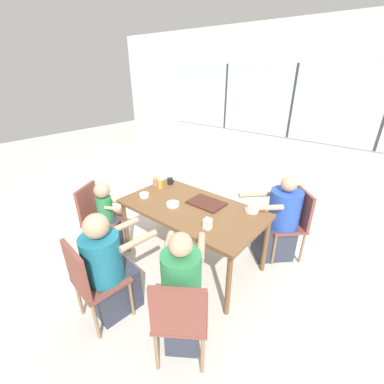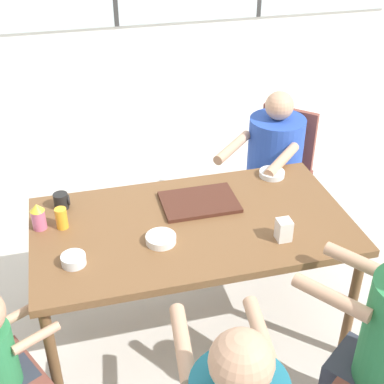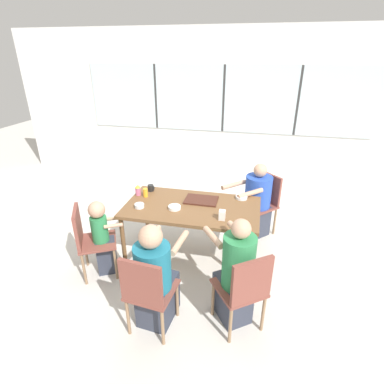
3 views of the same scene
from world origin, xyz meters
The scene contains 19 objects.
ground_plane centered at (0.00, 0.00, 0.00)m, with size 16.00×16.00×0.00m, color beige.
wall_back_with_windows centered at (0.00, 2.65, 1.42)m, with size 8.40×0.08×2.80m.
dining_table centered at (0.00, 0.00, 0.67)m, with size 1.57×0.86×0.73m.
chair_for_woman_green_shirt centered at (0.84, 0.85, 0.51)m, with size 0.57×0.57×0.86m.
chair_for_man_blue_shirt centered at (0.69, -0.97, 0.51)m, with size 0.56×0.56×0.86m.
chair_for_man_teal_shirt centered at (-0.13, -1.19, 0.51)m, with size 0.44×0.44×0.86m.
chair_for_toddler centered at (-1.06, -0.56, 0.51)m, with size 0.54×0.54×0.86m.
person_woman_green_shirt centered at (0.72, 0.72, 0.46)m, with size 0.70×0.70×1.05m.
person_man_blue_shirt centered at (0.60, -0.84, 0.50)m, with size 0.54×0.60×1.11m.
person_man_teal_shirt centered at (-0.11, -1.02, 0.48)m, with size 0.39×0.64×1.07m.
person_toddler centered at (-0.92, -0.49, 0.46)m, with size 0.38×0.32×0.92m.
food_tray_dark centered at (0.08, 0.16, 0.74)m, with size 0.39×0.28×0.02m.
coffee_mug centered at (-0.61, 0.30, 0.77)m, with size 0.08×0.08×0.08m.
sippy_cup centered at (-0.73, 0.14, 0.80)m, with size 0.07×0.07×0.14m.
juice_glass centered at (-0.62, 0.12, 0.78)m, with size 0.06×0.06×0.11m.
milk_carton_small centered at (0.38, -0.24, 0.78)m, with size 0.07×0.07×0.11m.
bowl_white_shallow centered at (0.55, 0.33, 0.74)m, with size 0.14×0.14×0.03m.
bowl_cereal centered at (-0.18, -0.11, 0.75)m, with size 0.14×0.14×0.04m.
bowl_fruit centered at (-0.59, -0.17, 0.75)m, with size 0.11×0.11×0.05m.
Camera 3 is at (0.69, -3.03, 2.36)m, focal length 28.00 mm.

